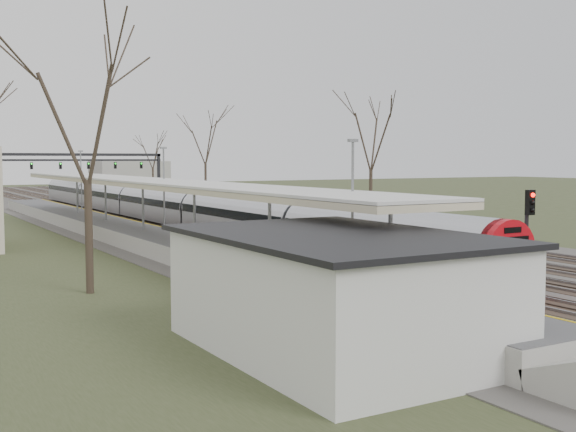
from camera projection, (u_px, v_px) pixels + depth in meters
The scene contains 11 objects.
track_bed at pixel (166, 216), 66.61m from camera, with size 24.00×160.00×0.22m.
platform at pixel (126, 233), 46.83m from camera, with size 3.50×69.00×1.00m, color #9E9B93.
canopy at pixel (148, 183), 42.67m from camera, with size 4.10×50.00×3.11m.
station_building at pixel (335, 296), 19.58m from camera, with size 6.00×9.00×3.20m, color silver.
signal_gantry at pixel (82, 162), 92.10m from camera, with size 21.00×0.59×6.08m.
tree_west_near at pixel (86, 108), 27.73m from camera, with size 5.00×5.00×10.30m.
tree_east_far at pixel (371, 136), 61.71m from camera, with size 5.00×5.00×10.30m.
train_near at pixel (163, 206), 59.40m from camera, with size 2.62×75.21×3.05m.
train_far at pixel (106, 187), 98.14m from camera, with size 2.62×45.21×3.05m.
passenger at pixel (348, 258), 25.94m from camera, with size 0.56×0.37×1.54m, color #27314C.
signal_post at pixel (528, 224), 28.63m from camera, with size 0.35×0.45×4.10m.
Camera 1 is at (-23.32, -8.09, 5.30)m, focal length 45.00 mm.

